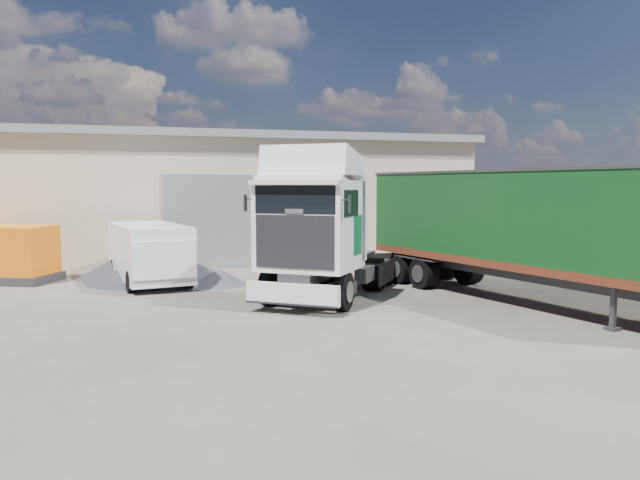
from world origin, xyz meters
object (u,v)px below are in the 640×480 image
object	(u,v)px
tractor_unit	(321,237)
box_trailer	(520,222)
panel_van	(150,254)
orange_skip	(8,258)

from	to	relation	value
tractor_unit	box_trailer	world-z (taller)	tractor_unit
panel_van	orange_skip	bearing A→B (deg)	148.37
panel_van	orange_skip	distance (m)	4.83
panel_van	orange_skip	size ratio (longest dim) A/B	1.42
box_trailer	panel_van	distance (m)	11.38
box_trailer	panel_van	world-z (taller)	box_trailer
tractor_unit	orange_skip	size ratio (longest dim) A/B	1.83
tractor_unit	orange_skip	xyz separation A→B (m)	(-8.95, 6.11, -0.96)
box_trailer	panel_van	size ratio (longest dim) A/B	2.24
panel_van	box_trailer	bearing A→B (deg)	-41.66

